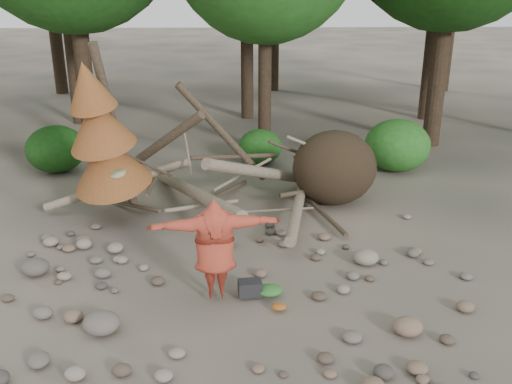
{
  "coord_description": "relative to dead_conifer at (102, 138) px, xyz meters",
  "views": [
    {
      "loc": [
        0.09,
        -9.77,
        5.68
      ],
      "look_at": [
        0.46,
        1.5,
        1.4
      ],
      "focal_mm": 40.0,
      "sensor_mm": 36.0,
      "label": 1
    }
  ],
  "objects": [
    {
      "name": "deadfall_pile",
      "position": [
        5.13,
        0.87,
        -1.16
      ],
      "size": [
        8.55,
        5.24,
        3.3
      ],
      "color": "#332619",
      "rests_on": "ground"
    },
    {
      "name": "cloth_green",
      "position": [
        3.76,
        -3.78,
        -2.02
      ],
      "size": [
        0.49,
        0.41,
        0.18
      ],
      "primitive_type": "ellipsoid",
      "color": "#31702C",
      "rests_on": "ground"
    },
    {
      "name": "cloth_orange",
      "position": [
        3.91,
        -4.29,
        -2.06
      ],
      "size": [
        0.27,
        0.22,
        0.1
      ],
      "primitive_type": "ellipsoid",
      "color": "#A0541B",
      "rests_on": "ground"
    },
    {
      "name": "bush_mid",
      "position": [
        3.92,
        4.43,
        -1.55
      ],
      "size": [
        1.4,
        1.4,
        1.12
      ],
      "primitive_type": "ellipsoid",
      "color": "#23611C",
      "rests_on": "ground"
    },
    {
      "name": "ground",
      "position": [
        3.12,
        -3.37,
        -2.11
      ],
      "size": [
        120.0,
        120.0,
        0.0
      ],
      "primitive_type": "plane",
      "color": "#514C44",
      "rests_on": "ground"
    },
    {
      "name": "dead_conifer",
      "position": [
        0.0,
        0.0,
        0.0
      ],
      "size": [
        2.06,
        2.16,
        4.35
      ],
      "color": "#4C3F30",
      "rests_on": "ground"
    },
    {
      "name": "boulder_mid_right",
      "position": [
        5.86,
        -2.53,
        -1.95
      ],
      "size": [
        0.53,
        0.48,
        0.32
      ],
      "primitive_type": "ellipsoid",
      "color": "gray",
      "rests_on": "ground"
    },
    {
      "name": "backpack",
      "position": [
        3.4,
        -3.8,
        -1.97
      ],
      "size": [
        0.47,
        0.34,
        0.29
      ],
      "primitive_type": "cube",
      "rotation": [
        0.0,
        0.0,
        0.11
      ],
      "color": "black",
      "rests_on": "ground"
    },
    {
      "name": "frisbee_thrower",
      "position": [
        2.76,
        -3.82,
        -1.06
      ],
      "size": [
        3.06,
        0.88,
        2.41
      ],
      "color": "#AC3926",
      "rests_on": "ground"
    },
    {
      "name": "bush_left",
      "position": [
        -2.38,
        3.83,
        -1.39
      ],
      "size": [
        1.8,
        1.8,
        1.44
      ],
      "primitive_type": "ellipsoid",
      "color": "#1A4D14",
      "rests_on": "ground"
    },
    {
      "name": "boulder_front_left",
      "position": [
        0.86,
        -4.84,
        -1.92
      ],
      "size": [
        0.63,
        0.57,
        0.38
      ],
      "primitive_type": "ellipsoid",
      "color": "#686057",
      "rests_on": "ground"
    },
    {
      "name": "boulder_front_right",
      "position": [
        6.03,
        -5.06,
        -1.96
      ],
      "size": [
        0.51,
        0.46,
        0.3
      ],
      "primitive_type": "ellipsoid",
      "color": "#836752",
      "rests_on": "ground"
    },
    {
      "name": "bush_right",
      "position": [
        8.12,
        3.63,
        -1.31
      ],
      "size": [
        2.0,
        2.0,
        1.6
      ],
      "primitive_type": "ellipsoid",
      "color": "#2D7424",
      "rests_on": "ground"
    },
    {
      "name": "boulder_mid_left",
      "position": [
        -0.93,
        -2.77,
        -1.94
      ],
      "size": [
        0.58,
        0.52,
        0.35
      ],
      "primitive_type": "ellipsoid",
      "color": "#59514B",
      "rests_on": "ground"
    }
  ]
}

